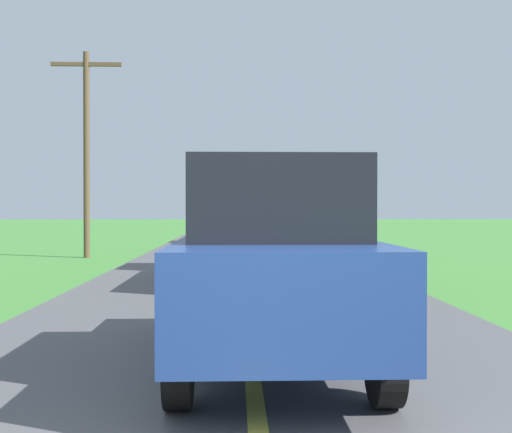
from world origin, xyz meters
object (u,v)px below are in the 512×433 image
Objects in this scene: utility_pole_roadside at (86,145)px; following_car at (273,262)px; banana_truck_far at (255,212)px; banana_truck_near at (277,214)px.

following_car is (5.18, -14.71, -2.59)m from utility_pole_roadside.
banana_truck_far is 8.74m from utility_pole_roadside.
banana_truck_near and banana_truck_far have the same top height.
utility_pole_roadside is (-5.68, -6.27, 2.18)m from banana_truck_far.
banana_truck_near is 1.00× the size of banana_truck_far.
banana_truck_near reaches higher than following_car.
banana_truck_far is (-0.09, 12.69, 0.00)m from banana_truck_near.
utility_pole_roadside reaches higher than following_car.
banana_truck_far is 1.42× the size of following_car.
utility_pole_roadside reaches higher than banana_truck_far.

